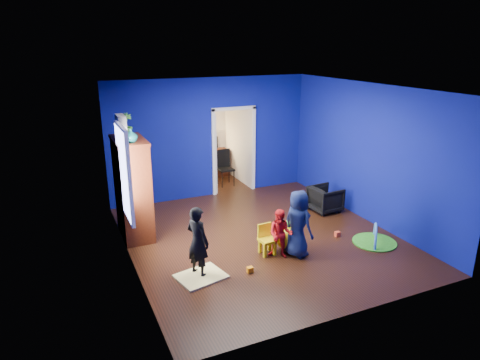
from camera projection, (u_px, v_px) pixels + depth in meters
name	position (u px, v px, depth m)	size (l,w,h in m)	color
floor	(261.00, 238.00, 8.44)	(5.00, 5.50, 0.01)	black
ceiling	(263.00, 88.00, 7.54)	(5.00, 5.50, 0.01)	white
wall_back	(211.00, 138.00, 10.38)	(5.00, 0.02, 2.90)	navy
wall_front	(357.00, 221.00, 5.60)	(5.00, 0.02, 2.90)	navy
wall_left	(126.00, 184.00, 7.02)	(0.02, 5.50, 2.90)	navy
wall_right	(368.00, 154.00, 8.96)	(0.02, 5.50, 2.90)	navy
alcove	(221.00, 137.00, 11.43)	(1.00, 1.75, 2.50)	silver
armchair	(325.00, 199.00, 9.68)	(0.62, 0.64, 0.58)	black
child_black	(198.00, 241.00, 6.92)	(0.44, 0.29, 1.20)	black
child_navy	(298.00, 224.00, 7.57)	(0.60, 0.39, 1.23)	#0F1638
toddler_red	(280.00, 234.00, 7.54)	(0.44, 0.34, 0.90)	red
vase	(131.00, 135.00, 7.67)	(0.23, 0.23, 0.24)	#0B525C
potted_plant	(125.00, 125.00, 8.09)	(0.25, 0.25, 0.44)	#357F2E
tv_armoire	(133.00, 188.00, 8.27)	(0.58, 1.14, 1.96)	#41140A
crt_tv	(134.00, 186.00, 8.27)	(0.46, 0.70, 0.54)	silver
yellow_blanket	(201.00, 276.00, 7.01)	(0.75, 0.60, 0.03)	#F2E07A
hopper_ball	(288.00, 239.00, 7.89)	(0.44, 0.44, 0.44)	yellow
kid_chair	(267.00, 241.00, 7.72)	(0.28, 0.28, 0.50)	yellow
play_mat	(374.00, 242.00, 8.22)	(0.83, 0.83, 0.02)	green
toy_arch	(374.00, 242.00, 8.22)	(0.75, 0.75, 0.05)	#3F8CD8
window_left	(123.00, 173.00, 7.30)	(0.03, 0.95, 1.55)	white
curtain	(126.00, 180.00, 7.91)	(0.14, 0.42, 2.40)	slate
doorway	(234.00, 152.00, 10.73)	(1.16, 0.10, 2.10)	white
study_desk	(213.00, 163.00, 12.25)	(0.88, 0.44, 0.75)	#3D140A
desk_monitor	(211.00, 142.00, 12.18)	(0.40, 0.05, 0.32)	black
desk_lamp	(203.00, 144.00, 12.03)	(0.14, 0.14, 0.14)	#FFD88C
folding_chair	(226.00, 169.00, 11.39)	(0.40, 0.40, 0.92)	black
book_shelf	(210.00, 105.00, 11.84)	(0.88, 0.24, 0.04)	white
toy_0	(337.00, 234.00, 8.47)	(0.10, 0.08, 0.10)	red
toy_1	(305.00, 209.00, 9.70)	(0.11, 0.11, 0.11)	blue
toy_2	(250.00, 270.00, 7.15)	(0.10, 0.08, 0.10)	orange
toy_3	(288.00, 223.00, 9.00)	(0.11, 0.11, 0.11)	green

